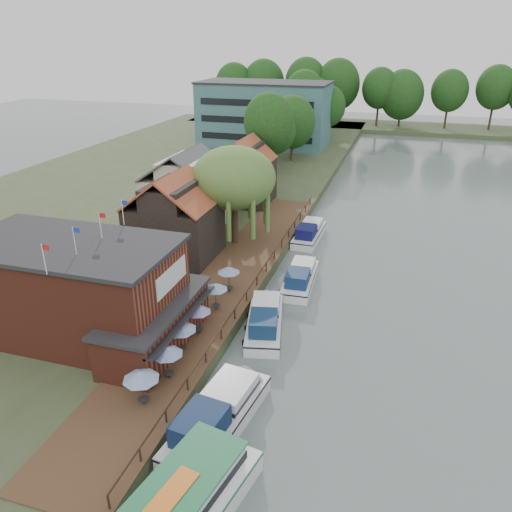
% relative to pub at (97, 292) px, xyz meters
% --- Properties ---
extents(ground, '(260.00, 260.00, 0.00)m').
position_rel_pub_xyz_m(ground, '(14.00, 1.00, -4.65)').
color(ground, slate).
rests_on(ground, ground).
extents(land_bank, '(50.00, 140.00, 1.00)m').
position_rel_pub_xyz_m(land_bank, '(-16.00, 36.00, -4.15)').
color(land_bank, '#384728').
rests_on(land_bank, ground).
extents(quay_deck, '(6.00, 50.00, 0.10)m').
position_rel_pub_xyz_m(quay_deck, '(6.00, 11.00, -3.60)').
color(quay_deck, '#47301E').
rests_on(quay_deck, land_bank).
extents(quay_rail, '(0.20, 49.00, 1.00)m').
position_rel_pub_xyz_m(quay_rail, '(8.70, 11.50, -3.15)').
color(quay_rail, black).
rests_on(quay_rail, land_bank).
extents(pub, '(20.00, 11.00, 7.30)m').
position_rel_pub_xyz_m(pub, '(0.00, 0.00, 0.00)').
color(pub, maroon).
rests_on(pub, land_bank).
extents(hotel_block, '(25.40, 12.40, 12.30)m').
position_rel_pub_xyz_m(hotel_block, '(-8.00, 71.00, 2.50)').
color(hotel_block, '#38666B').
rests_on(hotel_block, land_bank).
extents(cottage_a, '(8.60, 7.60, 8.50)m').
position_rel_pub_xyz_m(cottage_a, '(-1.00, 15.00, 0.60)').
color(cottage_a, black).
rests_on(cottage_a, land_bank).
extents(cottage_b, '(9.60, 8.60, 8.50)m').
position_rel_pub_xyz_m(cottage_b, '(-4.00, 25.00, 0.60)').
color(cottage_b, beige).
rests_on(cottage_b, land_bank).
extents(cottage_c, '(7.60, 7.60, 8.50)m').
position_rel_pub_xyz_m(cottage_c, '(0.00, 34.00, 0.60)').
color(cottage_c, black).
rests_on(cottage_c, land_bank).
extents(willow, '(8.60, 8.60, 10.43)m').
position_rel_pub_xyz_m(willow, '(3.50, 20.00, 1.56)').
color(willow, '#476B2D').
rests_on(willow, land_bank).
extents(umbrella_0, '(2.22, 2.22, 2.38)m').
position_rel_pub_xyz_m(umbrella_0, '(6.69, -5.98, -2.36)').
color(umbrella_0, navy).
rests_on(umbrella_0, quay_deck).
extents(umbrella_1, '(2.07, 2.07, 2.38)m').
position_rel_pub_xyz_m(umbrella_1, '(7.04, -3.23, -2.36)').
color(umbrella_1, navy).
rests_on(umbrella_1, quay_deck).
extents(umbrella_2, '(2.30, 2.30, 2.38)m').
position_rel_pub_xyz_m(umbrella_2, '(6.61, -0.36, -2.36)').
color(umbrella_2, navy).
rests_on(umbrella_2, quay_deck).
extents(umbrella_3, '(1.98, 1.98, 2.38)m').
position_rel_pub_xyz_m(umbrella_3, '(6.82, 2.25, -2.36)').
color(umbrella_3, navy).
rests_on(umbrella_3, quay_deck).
extents(umbrella_4, '(2.03, 2.03, 2.38)m').
position_rel_pub_xyz_m(umbrella_4, '(6.76, 5.93, -2.36)').
color(umbrella_4, '#1B4B99').
rests_on(umbrella_4, quay_deck).
extents(umbrella_5, '(1.99, 1.99, 2.38)m').
position_rel_pub_xyz_m(umbrella_5, '(6.72, 9.18, -2.36)').
color(umbrella_5, navy).
rests_on(umbrella_5, quay_deck).
extents(cruiser_0, '(4.70, 10.72, 2.53)m').
position_rel_pub_xyz_m(cruiser_0, '(11.28, -5.47, -3.38)').
color(cruiser_0, silver).
rests_on(cruiser_0, ground).
extents(cruiser_1, '(5.01, 9.83, 2.26)m').
position_rel_pub_xyz_m(cruiser_1, '(10.91, 5.86, -3.52)').
color(cruiser_1, white).
rests_on(cruiser_1, ground).
extents(cruiser_2, '(3.34, 9.10, 2.14)m').
position_rel_pub_xyz_m(cruiser_2, '(11.96, 14.21, -3.58)').
color(cruiser_2, white).
rests_on(cruiser_2, ground).
extents(cruiser_3, '(3.13, 9.07, 2.15)m').
position_rel_pub_xyz_m(cruiser_3, '(10.48, 25.75, -3.58)').
color(cruiser_3, white).
rests_on(cruiser_3, ground).
extents(swan, '(0.44, 0.44, 0.44)m').
position_rel_pub_xyz_m(swan, '(9.50, -9.71, -4.43)').
color(swan, white).
rests_on(swan, ground).
extents(bank_tree_0, '(7.04, 7.04, 13.47)m').
position_rel_pub_xyz_m(bank_tree_0, '(1.14, 41.61, 3.08)').
color(bank_tree_0, '#143811').
rests_on(bank_tree_0, land_bank).
extents(bank_tree_1, '(6.34, 6.34, 10.23)m').
position_rel_pub_xyz_m(bank_tree_1, '(-0.25, 50.70, 1.46)').
color(bank_tree_1, '#143811').
rests_on(bank_tree_1, land_bank).
extents(bank_tree_2, '(7.94, 7.94, 11.28)m').
position_rel_pub_xyz_m(bank_tree_2, '(0.45, 59.09, 1.99)').
color(bank_tree_2, '#143811').
rests_on(bank_tree_2, land_bank).
extents(bank_tree_3, '(7.25, 7.25, 11.28)m').
position_rel_pub_xyz_m(bank_tree_3, '(3.40, 78.33, 1.99)').
color(bank_tree_3, '#143811').
rests_on(bank_tree_3, land_bank).
extents(bank_tree_4, '(8.97, 8.97, 13.62)m').
position_rel_pub_xyz_m(bank_tree_4, '(-3.62, 88.17, 3.16)').
color(bank_tree_4, '#143811').
rests_on(bank_tree_4, land_bank).
extents(bank_tree_5, '(7.16, 7.16, 11.28)m').
position_rel_pub_xyz_m(bank_tree_5, '(-2.22, 96.32, 1.99)').
color(bank_tree_5, '#143811').
rests_on(bank_tree_5, land_bank).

